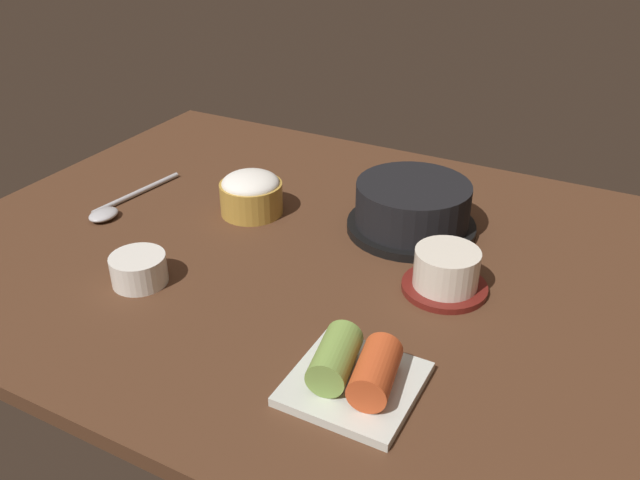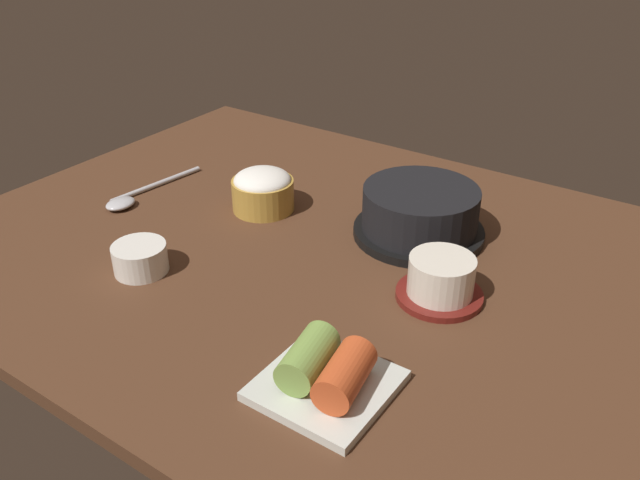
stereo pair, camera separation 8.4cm
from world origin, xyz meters
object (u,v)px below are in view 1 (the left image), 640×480
object	(u,v)px
stone_pot	(412,207)
rice_bowl	(251,193)
kimchi_plate	(355,372)
side_bowl_near	(139,268)
spoon	(115,207)
tea_cup_with_saucer	(446,272)

from	to	relation	value
stone_pot	rice_bowl	size ratio (longest dim) A/B	1.97
stone_pot	kimchi_plate	bearing A→B (deg)	-78.40
side_bowl_near	stone_pot	bearing A→B (deg)	48.70
rice_bowl	kimchi_plate	size ratio (longest dim) A/B	0.75
side_bowl_near	spoon	xyz separation A→B (cm)	(-16.26, 13.09, -1.36)
tea_cup_with_saucer	side_bowl_near	bearing A→B (deg)	-154.71
rice_bowl	kimchi_plate	world-z (taller)	rice_bowl
rice_bowl	stone_pot	bearing A→B (deg)	14.53
kimchi_plate	spoon	bearing A→B (deg)	159.53
tea_cup_with_saucer	spoon	xyz separation A→B (cm)	(-49.93, -2.82, -1.99)
tea_cup_with_saucer	spoon	world-z (taller)	tea_cup_with_saucer
tea_cup_with_saucer	spoon	size ratio (longest dim) A/B	0.55
tea_cup_with_saucer	side_bowl_near	distance (cm)	37.24
stone_pot	spoon	xyz separation A→B (cm)	(-40.92, -14.97, -3.00)
side_bowl_near	spoon	distance (cm)	20.92
stone_pot	tea_cup_with_saucer	bearing A→B (deg)	-53.46
rice_bowl	side_bowl_near	size ratio (longest dim) A/B	1.34
stone_pot	side_bowl_near	size ratio (longest dim) A/B	2.64
rice_bowl	spoon	bearing A→B (deg)	-153.48
kimchi_plate	side_bowl_near	distance (cm)	31.73
kimchi_plate	side_bowl_near	world-z (taller)	kimchi_plate
rice_bowl	side_bowl_near	bearing A→B (deg)	-94.99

